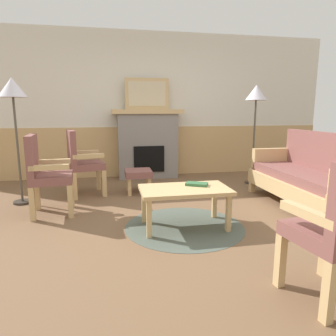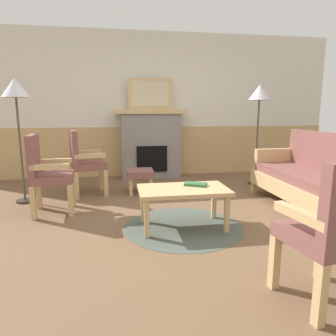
{
  "view_description": "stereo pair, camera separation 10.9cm",
  "coord_description": "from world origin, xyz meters",
  "px_view_note": "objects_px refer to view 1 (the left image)",
  "views": [
    {
      "loc": [
        -0.72,
        -3.34,
        1.26
      ],
      "look_at": [
        0.0,
        0.35,
        0.55
      ],
      "focal_mm": 32.58,
      "sensor_mm": 36.0,
      "label": 1
    },
    {
      "loc": [
        -0.61,
        -3.36,
        1.26
      ],
      "look_at": [
        0.0,
        0.35,
        0.55
      ],
      "focal_mm": 32.58,
      "sensor_mm": 36.0,
      "label": 2
    }
  ],
  "objects_px": {
    "armchair_by_window_left": "(81,160)",
    "floor_lamp_by_couch": "(256,99)",
    "couch": "(308,178)",
    "floor_lamp_by_chairs": "(13,96)",
    "fireplace": "(148,143)",
    "armchair_near_fireplace": "(45,171)",
    "book_on_table": "(197,184)",
    "coffee_table": "(185,193)",
    "framed_picture": "(147,94)",
    "footstool": "(138,175)"
  },
  "relations": [
    {
      "from": "armchair_by_window_left",
      "to": "floor_lamp_by_couch",
      "type": "bearing_deg",
      "value": 4.52
    },
    {
      "from": "couch",
      "to": "floor_lamp_by_chairs",
      "type": "bearing_deg",
      "value": 166.48
    },
    {
      "from": "fireplace",
      "to": "couch",
      "type": "height_order",
      "value": "fireplace"
    },
    {
      "from": "floor_lamp_by_chairs",
      "to": "armchair_near_fireplace",
      "type": "bearing_deg",
      "value": -51.73
    },
    {
      "from": "book_on_table",
      "to": "coffee_table",
      "type": "bearing_deg",
      "value": -151.5
    },
    {
      "from": "framed_picture",
      "to": "coffee_table",
      "type": "bearing_deg",
      "value": -88.5
    },
    {
      "from": "footstool",
      "to": "armchair_by_window_left",
      "type": "distance_m",
      "value": 0.88
    },
    {
      "from": "fireplace",
      "to": "couch",
      "type": "relative_size",
      "value": 0.72
    },
    {
      "from": "framed_picture",
      "to": "book_on_table",
      "type": "xyz_separation_m",
      "value": [
        0.23,
        -2.51,
        -1.1
      ]
    },
    {
      "from": "fireplace",
      "to": "footstool",
      "type": "height_order",
      "value": "fireplace"
    },
    {
      "from": "book_on_table",
      "to": "floor_lamp_by_chairs",
      "type": "bearing_deg",
      "value": 151.0
    },
    {
      "from": "couch",
      "to": "floor_lamp_by_couch",
      "type": "relative_size",
      "value": 1.07
    },
    {
      "from": "footstool",
      "to": "floor_lamp_by_chairs",
      "type": "xyz_separation_m",
      "value": [
        -1.63,
        -0.23,
        1.17
      ]
    },
    {
      "from": "armchair_near_fireplace",
      "to": "floor_lamp_by_chairs",
      "type": "distance_m",
      "value": 1.15
    },
    {
      "from": "framed_picture",
      "to": "armchair_by_window_left",
      "type": "relative_size",
      "value": 0.82
    },
    {
      "from": "couch",
      "to": "footstool",
      "type": "bearing_deg",
      "value": 151.8
    },
    {
      "from": "armchair_by_window_left",
      "to": "fireplace",
      "type": "bearing_deg",
      "value": 43.29
    },
    {
      "from": "couch",
      "to": "book_on_table",
      "type": "relative_size",
      "value": 7.59
    },
    {
      "from": "book_on_table",
      "to": "armchair_near_fireplace",
      "type": "relative_size",
      "value": 0.24
    },
    {
      "from": "framed_picture",
      "to": "armchair_near_fireplace",
      "type": "bearing_deg",
      "value": -128.61
    },
    {
      "from": "couch",
      "to": "book_on_table",
      "type": "bearing_deg",
      "value": -169.66
    },
    {
      "from": "armchair_near_fireplace",
      "to": "armchair_by_window_left",
      "type": "bearing_deg",
      "value": 65.78
    },
    {
      "from": "armchair_near_fireplace",
      "to": "footstool",
      "type": "bearing_deg",
      "value": 32.91
    },
    {
      "from": "coffee_table",
      "to": "book_on_table",
      "type": "relative_size",
      "value": 4.05
    },
    {
      "from": "book_on_table",
      "to": "armchair_by_window_left",
      "type": "distance_m",
      "value": 1.98
    },
    {
      "from": "coffee_table",
      "to": "armchair_by_window_left",
      "type": "distance_m",
      "value": 1.95
    },
    {
      "from": "armchair_by_window_left",
      "to": "floor_lamp_by_chairs",
      "type": "bearing_deg",
      "value": -162.03
    },
    {
      "from": "fireplace",
      "to": "floor_lamp_by_chairs",
      "type": "height_order",
      "value": "floor_lamp_by_chairs"
    },
    {
      "from": "fireplace",
      "to": "book_on_table",
      "type": "bearing_deg",
      "value": -84.85
    },
    {
      "from": "footstool",
      "to": "floor_lamp_by_couch",
      "type": "height_order",
      "value": "floor_lamp_by_couch"
    },
    {
      "from": "coffee_table",
      "to": "floor_lamp_by_chairs",
      "type": "height_order",
      "value": "floor_lamp_by_chairs"
    },
    {
      "from": "armchair_by_window_left",
      "to": "footstool",
      "type": "bearing_deg",
      "value": -1.67
    },
    {
      "from": "floor_lamp_by_chairs",
      "to": "framed_picture",
      "type": "bearing_deg",
      "value": 34.52
    },
    {
      "from": "book_on_table",
      "to": "floor_lamp_by_chairs",
      "type": "relative_size",
      "value": 0.14
    },
    {
      "from": "couch",
      "to": "book_on_table",
      "type": "xyz_separation_m",
      "value": [
        -1.59,
        -0.29,
        0.06
      ]
    },
    {
      "from": "framed_picture",
      "to": "footstool",
      "type": "xyz_separation_m",
      "value": [
        -0.29,
        -1.09,
        -1.28
      ]
    },
    {
      "from": "footstool",
      "to": "armchair_near_fireplace",
      "type": "xyz_separation_m",
      "value": [
        -1.2,
        -0.78,
        0.25
      ]
    },
    {
      "from": "footstool",
      "to": "armchair_by_window_left",
      "type": "xyz_separation_m",
      "value": [
        -0.84,
        0.02,
        0.25
      ]
    },
    {
      "from": "couch",
      "to": "floor_lamp_by_couch",
      "type": "distance_m",
      "value": 1.74
    },
    {
      "from": "floor_lamp_by_couch",
      "to": "floor_lamp_by_chairs",
      "type": "xyz_separation_m",
      "value": [
        -3.65,
        -0.48,
        0.0
      ]
    },
    {
      "from": "book_on_table",
      "to": "armchair_near_fireplace",
      "type": "distance_m",
      "value": 1.84
    },
    {
      "from": "fireplace",
      "to": "coffee_table",
      "type": "bearing_deg",
      "value": -88.5
    },
    {
      "from": "fireplace",
      "to": "floor_lamp_by_chairs",
      "type": "relative_size",
      "value": 0.77
    },
    {
      "from": "armchair_near_fireplace",
      "to": "armchair_by_window_left",
      "type": "distance_m",
      "value": 0.88
    },
    {
      "from": "floor_lamp_by_chairs",
      "to": "couch",
      "type": "bearing_deg",
      "value": -13.52
    },
    {
      "from": "book_on_table",
      "to": "couch",
      "type": "bearing_deg",
      "value": 10.34
    },
    {
      "from": "armchair_near_fireplace",
      "to": "floor_lamp_by_chairs",
      "type": "xyz_separation_m",
      "value": [
        -0.43,
        0.55,
        0.91
      ]
    },
    {
      "from": "armchair_near_fireplace",
      "to": "floor_lamp_by_chairs",
      "type": "height_order",
      "value": "floor_lamp_by_chairs"
    },
    {
      "from": "book_on_table",
      "to": "fireplace",
      "type": "bearing_deg",
      "value": 95.15
    },
    {
      "from": "framed_picture",
      "to": "book_on_table",
      "type": "distance_m",
      "value": 2.75
    }
  ]
}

